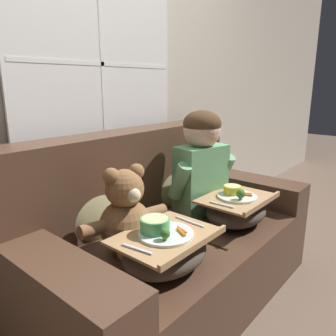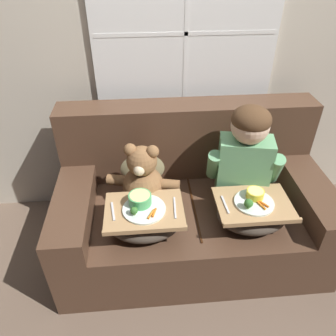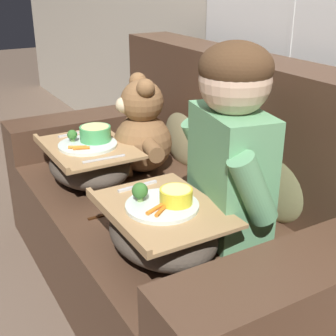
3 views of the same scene
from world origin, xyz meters
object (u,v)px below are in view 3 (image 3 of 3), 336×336
Objects in this scene: throw_pillow_behind_child at (284,172)px; lap_tray_child at (162,228)px; child_figure at (232,134)px; teddy_bear at (141,132)px; couch at (188,213)px; throw_pillow_behind_teddy at (189,126)px; lap_tray_teddy at (89,162)px.

throw_pillow_behind_child reaches higher than lap_tray_child.
child_figure reaches higher than teddy_bear.
teddy_bear is at bearing -179.58° from child_figure.
couch reaches higher than throw_pillow_behind_child.
throw_pillow_behind_teddy is 0.24m from teddy_bear.
child_figure is at bearing -7.36° from couch.
child_figure is 1.50× the size of lap_tray_child.
child_figure reaches higher than throw_pillow_behind_teddy.
couch is 0.53m from child_figure.
throw_pillow_behind_child is at bearing 32.43° from couch.
throw_pillow_behind_teddy is 0.60× the size of child_figure.
child_figure reaches higher than lap_tray_teddy.
lap_tray_teddy is at bearing 179.89° from lap_tray_child.
teddy_bear reaches higher than lap_tray_teddy.
lap_tray_teddy is (-0.00, -0.49, -0.08)m from throw_pillow_behind_teddy.
lap_tray_child is at bearing -43.16° from couch.
lap_tray_child is 0.97× the size of lap_tray_teddy.
couch is 3.69× the size of teddy_bear.
child_figure is at bearing -20.92° from throw_pillow_behind_teddy.
throw_pillow_behind_child reaches higher than lap_tray_teddy.
child_figure is (0.62, -0.24, 0.18)m from throw_pillow_behind_teddy.
couch reaches higher than teddy_bear.
throw_pillow_behind_teddy reaches higher than throw_pillow_behind_child.
couch is 4.44× the size of throw_pillow_behind_teddy.
lap_tray_child is (0.31, -0.29, 0.17)m from couch.
throw_pillow_behind_teddy is 0.86× the size of lap_tray_teddy.
lap_tray_child is 0.62m from lap_tray_teddy.
throw_pillow_behind_teddy is 0.69m from child_figure.
lap_tray_teddy is (-0.62, -0.25, -0.26)m from child_figure.
couch is 0.46m from lap_tray_teddy.
throw_pillow_behind_child is (0.31, 0.20, 0.25)m from couch.
lap_tray_teddy is (-0.62, 0.00, 0.00)m from lap_tray_child.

